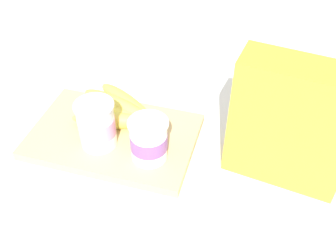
{
  "coord_description": "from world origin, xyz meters",
  "views": [
    {
      "loc": [
        -0.27,
        0.54,
        0.58
      ],
      "look_at": [
        -0.12,
        0.0,
        0.07
      ],
      "focal_mm": 41.98,
      "sensor_mm": 36.0,
      "label": 1
    }
  ],
  "objects_px": {
    "yogurt_cup_front": "(149,140)",
    "banana_bunch": "(118,110)",
    "cutting_board": "(114,136)",
    "yogurt_cup_back": "(97,125)",
    "cereal_box": "(291,125)"
  },
  "relations": [
    {
      "from": "cereal_box",
      "to": "yogurt_cup_front",
      "type": "relative_size",
      "value": 2.78
    },
    {
      "from": "cutting_board",
      "to": "yogurt_cup_back",
      "type": "relative_size",
      "value": 3.43
    },
    {
      "from": "yogurt_cup_front",
      "to": "yogurt_cup_back",
      "type": "height_order",
      "value": "yogurt_cup_back"
    },
    {
      "from": "yogurt_cup_back",
      "to": "banana_bunch",
      "type": "xyz_separation_m",
      "value": [
        -0.01,
        -0.09,
        -0.03
      ]
    },
    {
      "from": "cereal_box",
      "to": "yogurt_cup_back",
      "type": "relative_size",
      "value": 2.47
    },
    {
      "from": "yogurt_cup_front",
      "to": "banana_bunch",
      "type": "distance_m",
      "value": 0.14
    },
    {
      "from": "cutting_board",
      "to": "banana_bunch",
      "type": "relative_size",
      "value": 1.76
    },
    {
      "from": "cereal_box",
      "to": "banana_bunch",
      "type": "bearing_deg",
      "value": -179.33
    },
    {
      "from": "cereal_box",
      "to": "yogurt_cup_front",
      "type": "height_order",
      "value": "cereal_box"
    },
    {
      "from": "yogurt_cup_front",
      "to": "yogurt_cup_back",
      "type": "distance_m",
      "value": 0.11
    },
    {
      "from": "yogurt_cup_front",
      "to": "banana_bunch",
      "type": "relative_size",
      "value": 0.46
    },
    {
      "from": "cutting_board",
      "to": "cereal_box",
      "type": "height_order",
      "value": "cereal_box"
    },
    {
      "from": "cutting_board",
      "to": "yogurt_cup_front",
      "type": "relative_size",
      "value": 3.87
    },
    {
      "from": "yogurt_cup_front",
      "to": "banana_bunch",
      "type": "height_order",
      "value": "yogurt_cup_front"
    },
    {
      "from": "yogurt_cup_front",
      "to": "yogurt_cup_back",
      "type": "relative_size",
      "value": 0.89
    }
  ]
}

